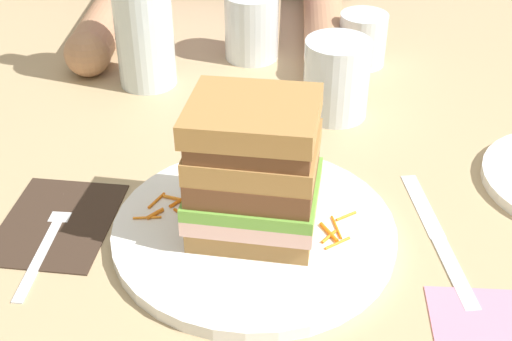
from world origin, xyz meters
name	(u,v)px	position (x,y,z in m)	size (l,w,h in m)	color
ground_plane	(264,236)	(0.00, 0.00, 0.00)	(3.00, 3.00, 0.00)	tan
main_plate	(254,228)	(-0.01, 0.00, 0.01)	(0.27, 0.27, 0.01)	white
sandwich	(254,167)	(-0.01, 0.00, 0.08)	(0.13, 0.12, 0.13)	#A87A42
carrot_shred_0	(186,216)	(-0.08, 0.01, 0.01)	(0.00, 0.00, 0.03)	orange
carrot_shred_1	(175,199)	(-0.09, 0.04, 0.01)	(0.00, 0.00, 0.03)	orange
carrot_shred_2	(179,201)	(-0.09, 0.03, 0.01)	(0.00, 0.00, 0.02)	orange
carrot_shred_3	(156,201)	(-0.11, 0.03, 0.01)	(0.00, 0.00, 0.03)	orange
carrot_shred_4	(147,218)	(-0.11, 0.01, 0.01)	(0.00, 0.00, 0.03)	orange
carrot_shred_5	(155,214)	(-0.11, 0.01, 0.01)	(0.00, 0.00, 0.02)	orange
carrot_shred_6	(338,243)	(0.07, -0.02, 0.01)	(0.00, 0.00, 0.03)	orange
carrot_shred_7	(346,216)	(0.08, 0.02, 0.01)	(0.00, 0.00, 0.02)	orange
carrot_shred_8	(329,232)	(0.06, -0.01, 0.01)	(0.00, 0.00, 0.03)	orange
carrot_shred_9	(329,237)	(0.06, -0.01, 0.01)	(0.00, 0.00, 0.02)	orange
carrot_shred_10	(336,225)	(0.07, 0.00, 0.01)	(0.00, 0.00, 0.03)	orange
napkin_dark	(57,222)	(-0.20, 0.01, 0.00)	(0.11, 0.14, 0.00)	#38281E
fork	(49,234)	(-0.20, -0.01, 0.00)	(0.02, 0.17, 0.00)	silver
knife	(439,239)	(0.17, 0.00, 0.00)	(0.04, 0.20, 0.00)	silver
juice_glass	(336,84)	(0.08, 0.24, 0.04)	(0.08, 0.08, 0.10)	white
water_bottle	(142,6)	(-0.17, 0.31, 0.11)	(0.08, 0.08, 0.24)	silver
empty_tumbler_0	(251,26)	(-0.03, 0.40, 0.05)	(0.07, 0.07, 0.09)	silver
empty_tumbler_1	(362,39)	(0.12, 0.38, 0.04)	(0.07, 0.07, 0.07)	silver
napkin_pink	(489,321)	(0.19, -0.10, 0.00)	(0.10, 0.08, 0.00)	pink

